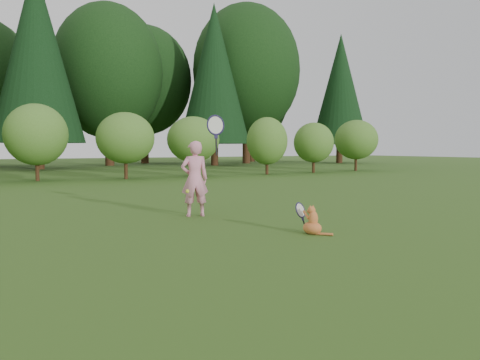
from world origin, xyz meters
TOP-DOWN VIEW (x-y plane):
  - ground at (0.00, 0.00)m, footprint 100.00×100.00m
  - shrub_row at (0.00, 13.00)m, footprint 28.00×3.00m
  - woodland_backdrop at (0.00, 23.00)m, footprint 48.00×10.00m
  - child at (-0.21, 1.72)m, footprint 0.80×0.51m
  - cat at (0.57, -0.68)m, footprint 0.33×0.60m
  - tennis_ball at (-0.77, 0.74)m, footprint 0.06×0.06m

SIDE VIEW (x-z plane):
  - ground at x=0.00m, z-range 0.00..0.00m
  - cat at x=0.57m, z-range -0.07..0.49m
  - tennis_ball at x=-0.77m, z-range 0.53..0.59m
  - child at x=-0.21m, z-range -0.30..1.73m
  - shrub_row at x=0.00m, z-range 0.00..2.80m
  - woodland_backdrop at x=0.00m, z-range 0.00..15.00m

